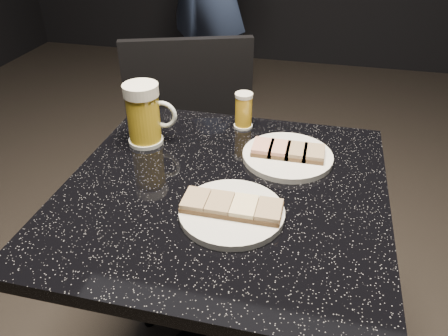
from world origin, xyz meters
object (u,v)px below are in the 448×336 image
at_px(plate_small, 287,156).
at_px(chair, 193,161).
at_px(beer_mug, 144,114).
at_px(table, 224,266).
at_px(beer_tumbler, 244,111).
at_px(plate_large, 232,212).

distance_m(plate_small, chair, 0.53).
distance_m(beer_mug, chair, 0.45).
xyz_separation_m(table, beer_tumbler, (-0.01, 0.29, 0.29)).
xyz_separation_m(plate_small, beer_mug, (-0.36, -0.00, 0.07)).
relative_size(table, chair, 0.84).
xyz_separation_m(plate_large, beer_mug, (-0.28, 0.24, 0.07)).
relative_size(table, beer_tumbler, 7.65).
bearing_deg(beer_tumbler, chair, 139.98).
distance_m(plate_large, beer_tumbler, 0.38).
bearing_deg(plate_small, beer_mug, -179.64).
relative_size(plate_large, plate_small, 0.98).
xyz_separation_m(plate_small, chair, (-0.34, 0.31, -0.25)).
distance_m(plate_large, table, 0.27).
xyz_separation_m(plate_large, table, (-0.04, 0.09, -0.25)).
height_order(beer_mug, beer_tumbler, beer_mug).
height_order(table, beer_tumbler, beer_tumbler).
distance_m(table, beer_mug, 0.43).
bearing_deg(plate_large, beer_mug, 139.20).
xyz_separation_m(plate_large, beer_tumbler, (-0.05, 0.38, 0.04)).
height_order(table, beer_mug, beer_mug).
bearing_deg(plate_small, chair, 137.74).
xyz_separation_m(beer_mug, chair, (0.02, 0.31, -0.33)).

